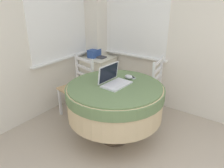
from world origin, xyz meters
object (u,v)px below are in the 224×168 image
cell_phone (132,77)px  corner_cabinet (99,76)px  laptop (114,80)px  book_on_cabinet (99,57)px  round_dining_table (115,99)px  dining_chair_near_right_window (148,87)px  computer_mouse (129,77)px  storage_box (94,53)px  dining_chair_near_back_window (78,88)px

cell_phone → corner_cabinet: bearing=60.6°
laptop → book_on_cabinet: laptop is taller
book_on_cabinet → corner_cabinet: bearing=79.6°
round_dining_table → laptop: laptop is taller
dining_chair_near_right_window → book_on_cabinet: bearing=84.6°
computer_mouse → corner_cabinet: bearing=57.7°
dining_chair_near_right_window → book_on_cabinet: 1.03m
storage_box → dining_chair_near_back_window: bearing=-159.3°
dining_chair_near_back_window → laptop: bearing=-102.0°
cell_phone → dining_chair_near_back_window: bearing=100.4°
corner_cabinet → book_on_cabinet: book_on_cabinet is taller
computer_mouse → dining_chair_near_right_window: bearing=-0.8°
dining_chair_near_back_window → dining_chair_near_right_window: (0.63, -0.81, 0.00)m
dining_chair_near_right_window → book_on_cabinet: size_ratio=3.89×
book_on_cabinet → computer_mouse: bearing=-122.8°
computer_mouse → corner_cabinet: size_ratio=0.15×
laptop → computer_mouse: 0.26m
round_dining_table → dining_chair_near_right_window: 0.82m
cell_phone → storage_box: bearing=63.4°
dining_chair_near_back_window → storage_box: 0.81m
round_dining_table → corner_cabinet: round_dining_table is taller
round_dining_table → cell_phone: (0.33, -0.04, 0.18)m
dining_chair_near_back_window → corner_cabinet: bearing=15.9°
laptop → dining_chair_near_right_window: bearing=-4.2°
round_dining_table → laptop: 0.23m
dining_chair_near_right_window → dining_chair_near_back_window: bearing=127.9°
cell_phone → dining_chair_near_right_window: bearing=1.0°
dining_chair_near_back_window → storage_box: bearing=20.7°
dining_chair_near_back_window → storage_box: (0.69, 0.26, 0.33)m
corner_cabinet → storage_box: 0.42m
cell_phone → dining_chair_near_right_window: 0.57m
computer_mouse → dining_chair_near_back_window: size_ratio=0.12×
computer_mouse → cell_phone: size_ratio=0.87×
computer_mouse → cell_phone: 0.07m
storage_box → book_on_cabinet: size_ratio=0.95×
round_dining_table → storage_box: (0.87, 1.04, 0.20)m
laptop → dining_chair_near_back_window: 0.84m
corner_cabinet → storage_box: (-0.04, 0.06, 0.42)m
laptop → storage_box: bearing=50.0°
laptop → dining_chair_near_back_window: size_ratio=0.40×
storage_box → cell_phone: bearing=-116.6°
round_dining_table → dining_chair_near_back_window: (0.18, 0.78, -0.12)m
computer_mouse → storage_box: storage_box is taller
round_dining_table → cell_phone: bearing=-6.5°
computer_mouse → cell_phone: (0.06, -0.02, -0.02)m
cell_phone → dining_chair_near_right_window: dining_chair_near_right_window is taller
corner_cabinet → storage_box: bearing=122.9°
storage_box → round_dining_table: bearing=-129.8°
cell_phone → book_on_cabinet: size_ratio=0.52×
cell_phone → dining_chair_near_back_window: size_ratio=0.13×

